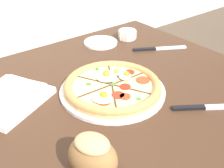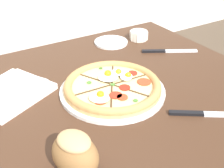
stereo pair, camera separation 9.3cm
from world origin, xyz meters
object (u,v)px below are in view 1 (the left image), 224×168
Objects in this scene: ramekin_bowl at (127,34)px; knife_spare at (159,48)px; bread_piece_near at (93,156)px; side_saucer at (101,42)px; dining_table at (110,117)px; knife_main at (210,107)px; pizza at (112,86)px; napkin_folded at (8,98)px.

knife_spare is at bearing -80.46° from ramekin_bowl.
bread_piece_near is 0.75m from side_saucer.
dining_table is at bearing -130.22° from knife_spare.
knife_main is 0.61m from side_saucer.
knife_main and knife_spare have the same top height.
knife_spare is 1.42× the size of side_saucer.
ramekin_bowl is 0.18m from knife_spare.
bread_piece_near is at bearing -118.66° from knife_spare.
pizza is 0.35m from bread_piece_near.
dining_table is 0.12m from pizza.
knife_main is at bearing -40.87° from napkin_folded.
knife_spare is (0.37, 0.14, -0.02)m from pizza.
pizza reaches higher than dining_table.
ramekin_bowl is 0.57× the size of side_saucer.
bread_piece_near reaches higher than napkin_folded.
pizza is 1.62× the size of knife_spare.
bread_piece_near is 0.43m from knife_main.
knife_main is at bearing -92.72° from side_saucer.
napkin_folded is (-0.30, 0.15, -0.00)m from pizza.
pizza reaches higher than knife_main.
napkin_folded reaches higher than side_saucer.
bread_piece_near is at bearing -147.74° from knife_main.
bread_piece_near is at bearing -134.12° from dining_table.
napkin_folded is (-0.64, -0.17, -0.01)m from ramekin_bowl.
napkin_folded is at bearing 151.43° from dining_table.
pizza reaches higher than knife_spare.
napkin_folded is at bearing -151.55° from knife_spare.
knife_main is at bearing -55.44° from pizza.
dining_table is 0.34m from napkin_folded.
knife_spare reaches higher than dining_table.
napkin_folded is at bearing 152.90° from pizza.
bread_piece_near reaches higher than knife_main.
ramekin_bowl is 0.41× the size of knife_main.
knife_main is (-0.16, -0.58, -0.02)m from ramekin_bowl.
pizza is 0.47m from ramekin_bowl.
bread_piece_near is at bearing -127.47° from side_saucer.
pizza is (0.01, 0.00, 0.12)m from dining_table.
pizza is at bearing 158.84° from knife_main.
bread_piece_near is (-0.23, -0.24, 0.16)m from dining_table.
dining_table is 3.19× the size of pizza.
side_saucer is (0.50, 0.20, -0.01)m from napkin_folded.
knife_spare is (0.03, -0.18, -0.02)m from ramekin_bowl.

